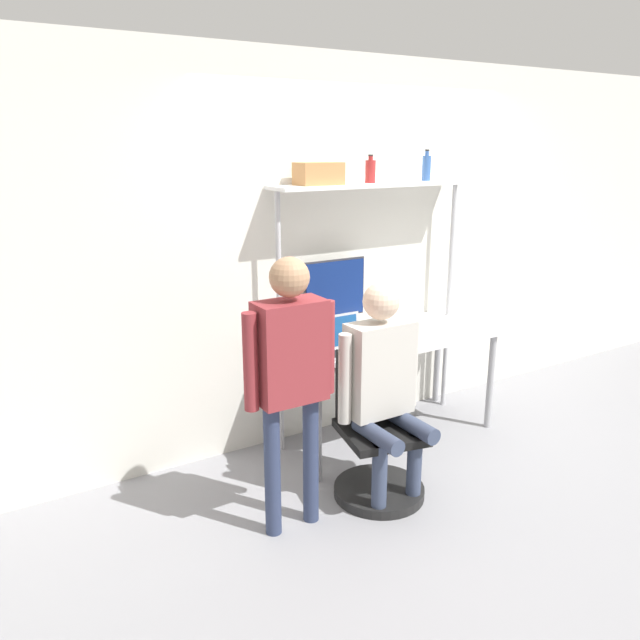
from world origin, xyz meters
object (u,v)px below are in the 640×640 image
object	(u,v)px
cell_phone	(380,345)
bottle_red	(370,171)
laptop	(341,341)
storage_box	(319,174)
monitor	(335,294)
office_chair	(377,452)
person_seated	(383,376)
bottle_blue	(426,167)
person_standing	(291,364)

from	to	relation	value
cell_phone	bottle_red	distance (m)	1.20
cell_phone	bottle_red	size ratio (longest dim) A/B	0.78
laptop	storage_box	size ratio (longest dim) A/B	1.13
monitor	office_chair	size ratio (longest dim) A/B	0.61
monitor	storage_box	xyz separation A→B (m)	(-0.14, -0.02, 0.83)
storage_box	person_seated	bearing A→B (deg)	-95.22
monitor	storage_box	distance (m)	0.84
monitor	bottle_red	world-z (taller)	bottle_red
bottle_blue	bottle_red	bearing A→B (deg)	180.00
monitor	cell_phone	size ratio (longest dim) A/B	3.65
monitor	bottle_blue	xyz separation A→B (m)	(0.78, -0.02, 0.85)
office_chair	bottle_red	world-z (taller)	bottle_red
person_seated	person_standing	world-z (taller)	person_standing
storage_box	cell_phone	bearing A→B (deg)	-53.97
office_chair	bottle_red	bearing A→B (deg)	58.86
person_seated	bottle_red	world-z (taller)	bottle_red
person_seated	bottle_red	xyz separation A→B (m)	(0.50, 0.85, 1.13)
bottle_blue	person_standing	bearing A→B (deg)	-152.26
laptop	office_chair	xyz separation A→B (m)	(-0.06, -0.50, -0.57)
laptop	bottle_red	distance (m)	1.20
person_seated	storage_box	bearing A→B (deg)	84.78
cell_phone	person_seated	distance (m)	0.60
bottle_blue	bottle_red	xyz separation A→B (m)	(-0.50, 0.00, -0.01)
office_chair	laptop	bearing A→B (deg)	83.08
cell_phone	bottle_red	xyz separation A→B (m)	(0.15, 0.36, 1.14)
bottle_red	monitor	bearing A→B (deg)	176.42
office_chair	storage_box	xyz separation A→B (m)	(0.07, 0.81, 1.64)
office_chair	person_standing	size ratio (longest dim) A/B	0.58
monitor	person_seated	distance (m)	0.94
person_standing	office_chair	bearing A→B (deg)	3.88
laptop	person_standing	distance (m)	0.89
laptop	office_chair	world-z (taller)	laptop
cell_phone	storage_box	xyz separation A→B (m)	(-0.26, 0.36, 1.13)
person_standing	person_seated	bearing A→B (deg)	-0.36
cell_phone	office_chair	distance (m)	0.75
monitor	laptop	bearing A→B (deg)	-115.13
person_seated	person_standing	distance (m)	0.64
monitor	storage_box	bearing A→B (deg)	-173.07
monitor	bottle_red	distance (m)	0.88
person_seated	bottle_blue	size ratio (longest dim) A/B	6.06
monitor	bottle_blue	distance (m)	1.15
person_standing	bottle_blue	world-z (taller)	bottle_blue
bottle_blue	laptop	bearing A→B (deg)	-162.00
office_chair	storage_box	world-z (taller)	storage_box
laptop	storage_box	bearing A→B (deg)	88.53
cell_phone	storage_box	bearing A→B (deg)	126.03
cell_phone	office_chair	xyz separation A→B (m)	(-0.33, -0.44, -0.51)
person_seated	monitor	bearing A→B (deg)	75.82
person_seated	bottle_red	bearing A→B (deg)	59.81
laptop	bottle_blue	size ratio (longest dim) A/B	1.56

